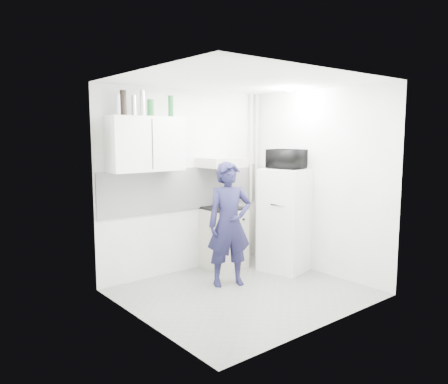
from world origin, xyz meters
TOP-DOWN VIEW (x-y plane):
  - floor at (0.00, 0.00)m, footprint 2.80×2.80m
  - ceiling at (0.00, 0.00)m, footprint 2.80×2.80m
  - wall_back at (0.00, 1.25)m, footprint 2.80×0.00m
  - wall_left at (-1.40, 0.00)m, footprint 0.00×2.60m
  - wall_right at (1.40, 0.00)m, footprint 0.00×2.60m
  - person at (0.05, 0.35)m, footprint 0.69×0.58m
  - stove at (0.48, 1.00)m, footprint 0.55×0.55m
  - fridge at (1.10, 0.33)m, footprint 0.74×0.74m
  - stove_top at (0.48, 1.00)m, footprint 0.53×0.53m
  - saucepan at (0.51, 1.01)m, footprint 0.18×0.18m
  - microwave at (1.10, 0.33)m, footprint 0.55×0.42m
  - bottle_a at (-1.12, 1.07)m, footprint 0.06×0.06m
  - bottle_b at (-1.04, 1.07)m, footprint 0.08×0.08m
  - bottle_c at (-0.90, 1.07)m, footprint 0.06×0.06m
  - bottle_d at (-0.78, 1.07)m, footprint 0.07×0.07m
  - canister_a at (-0.67, 1.07)m, footprint 0.09×0.09m
  - bottle_e at (-0.36, 1.07)m, footprint 0.07×0.07m
  - upper_cabinet at (-0.75, 1.07)m, footprint 1.00×0.35m
  - range_hood at (0.45, 1.00)m, footprint 0.60×0.50m
  - backsplash at (0.00, 1.24)m, footprint 2.74×0.03m
  - pipe_a at (1.30, 1.17)m, footprint 0.05×0.05m
  - pipe_b at (1.18, 1.17)m, footprint 0.04×0.04m
  - ceiling_spot_fixture at (1.00, 0.20)m, footprint 0.10×0.10m

SIDE VIEW (x-z plane):
  - floor at x=0.00m, z-range 0.00..0.00m
  - stove at x=0.48m, z-range 0.00..0.88m
  - fridge at x=1.10m, z-range 0.00..1.48m
  - person at x=0.05m, z-range 0.00..1.62m
  - stove_top at x=0.48m, z-range 0.88..0.91m
  - saucepan at x=0.51m, z-range 0.91..1.01m
  - backsplash at x=0.00m, z-range 0.90..1.50m
  - wall_left at x=-1.40m, z-range 0.00..2.60m
  - wall_right at x=1.40m, z-range 0.00..2.60m
  - pipe_a at x=1.30m, z-range 0.00..2.60m
  - pipe_b at x=1.18m, z-range 0.00..2.60m
  - wall_back at x=0.00m, z-range -0.10..2.70m
  - range_hood at x=0.45m, z-range 1.50..1.64m
  - microwave at x=1.10m, z-range 1.48..1.76m
  - upper_cabinet at x=-0.75m, z-range 1.50..2.20m
  - canister_a at x=-0.67m, z-range 2.20..2.42m
  - bottle_c at x=-0.90m, z-range 2.20..2.46m
  - bottle_a at x=-1.12m, z-range 2.20..2.46m
  - bottle_e at x=-0.36m, z-range 2.20..2.48m
  - bottle_b at x=-1.04m, z-range 2.20..2.51m
  - bottle_d at x=-0.78m, z-range 2.20..2.52m
  - ceiling_spot_fixture at x=1.00m, z-range 2.56..2.58m
  - ceiling at x=0.00m, z-range 2.60..2.60m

